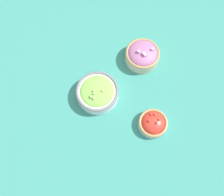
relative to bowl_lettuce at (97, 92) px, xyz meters
name	(u,v)px	position (x,y,z in m)	size (l,w,h in m)	color
ground_plane	(112,100)	(0.05, -0.04, -0.04)	(3.00, 3.00, 0.00)	#337F75
bowl_lettuce	(97,92)	(0.00, 0.00, 0.00)	(0.18, 0.18, 0.08)	silver
bowl_red_onion	(142,55)	(0.24, 0.10, 0.00)	(0.15, 0.15, 0.09)	beige
bowl_cherry_tomatoes	(153,123)	(0.17, -0.20, -0.01)	(0.12, 0.12, 0.06)	#B2C1CC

